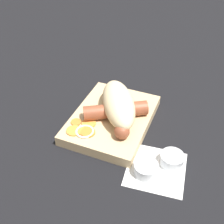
% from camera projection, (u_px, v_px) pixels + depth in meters
% --- Properties ---
extents(ground_plane, '(3.00, 3.00, 0.00)m').
position_uv_depth(ground_plane, '(112.00, 123.00, 0.69)').
color(ground_plane, black).
extents(food_tray, '(0.24, 0.18, 0.03)m').
position_uv_depth(food_tray, '(112.00, 119.00, 0.68)').
color(food_tray, tan).
rests_on(food_tray, ground_plane).
extents(bread_roll, '(0.19, 0.15, 0.06)m').
position_uv_depth(bread_roll, '(118.00, 104.00, 0.66)').
color(bread_roll, beige).
rests_on(bread_roll, food_tray).
extents(sausage, '(0.16, 0.15, 0.03)m').
position_uv_depth(sausage, '(116.00, 110.00, 0.66)').
color(sausage, brown).
rests_on(sausage, food_tray).
extents(pickled_veggies, '(0.08, 0.08, 0.00)m').
position_uv_depth(pickled_veggies, '(84.00, 129.00, 0.63)').
color(pickled_veggies, orange).
rests_on(pickled_veggies, food_tray).
extents(napkin, '(0.13, 0.13, 0.00)m').
position_uv_depth(napkin, '(156.00, 169.00, 0.58)').
color(napkin, white).
rests_on(napkin, ground_plane).
extents(condiment_cup_near, '(0.05, 0.05, 0.03)m').
position_uv_depth(condiment_cup_near, '(146.00, 170.00, 0.57)').
color(condiment_cup_near, silver).
rests_on(condiment_cup_near, ground_plane).
extents(condiment_cup_far, '(0.05, 0.05, 0.03)m').
position_uv_depth(condiment_cup_far, '(172.00, 160.00, 0.59)').
color(condiment_cup_far, silver).
rests_on(condiment_cup_far, ground_plane).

